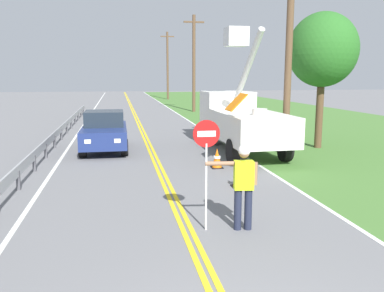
# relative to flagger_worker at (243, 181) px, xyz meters

# --- Properties ---
(grass_verge_right) EXTENTS (16.00, 110.00, 0.01)m
(grass_verge_right) POSITION_rel_flagger_worker_xyz_m (10.45, 15.31, -1.04)
(grass_verge_right) COLOR #477533
(grass_verge_right) RESTS_ON ground
(centerline_yellow_left) EXTENTS (0.11, 110.00, 0.01)m
(centerline_yellow_left) POSITION_rel_flagger_worker_xyz_m (-1.24, 15.31, -1.04)
(centerline_yellow_left) COLOR yellow
(centerline_yellow_left) RESTS_ON ground
(centerline_yellow_right) EXTENTS (0.11, 110.00, 0.01)m
(centerline_yellow_right) POSITION_rel_flagger_worker_xyz_m (-1.06, 15.31, -1.04)
(centerline_yellow_right) COLOR yellow
(centerline_yellow_right) RESTS_ON ground
(edge_line_right) EXTENTS (0.12, 110.00, 0.01)m
(edge_line_right) POSITION_rel_flagger_worker_xyz_m (2.45, 15.31, -1.04)
(edge_line_right) COLOR silver
(edge_line_right) RESTS_ON ground
(edge_line_left) EXTENTS (0.12, 110.00, 0.01)m
(edge_line_left) POSITION_rel_flagger_worker_xyz_m (-4.75, 15.31, -1.04)
(edge_line_left) COLOR silver
(edge_line_left) RESTS_ON ground
(flagger_worker) EXTENTS (1.08, 0.30, 1.83)m
(flagger_worker) POSITION_rel_flagger_worker_xyz_m (0.00, 0.00, 0.00)
(flagger_worker) COLOR #1E2338
(flagger_worker) RESTS_ON ground
(stop_sign_paddle) EXTENTS (0.56, 0.04, 2.33)m
(stop_sign_paddle) POSITION_rel_flagger_worker_xyz_m (-0.76, 0.11, 0.66)
(stop_sign_paddle) COLOR silver
(stop_sign_paddle) RESTS_ON ground
(utility_bucket_truck) EXTENTS (2.67, 6.83, 5.25)m
(utility_bucket_truck) POSITION_rel_flagger_worker_xyz_m (2.61, 8.85, 0.36)
(utility_bucket_truck) COLOR white
(utility_bucket_truck) RESTS_ON ground
(oncoming_sedan_nearest) EXTENTS (1.94, 4.12, 1.70)m
(oncoming_sedan_nearest) POSITION_rel_flagger_worker_xyz_m (-3.10, 9.77, -0.21)
(oncoming_sedan_nearest) COLOR navy
(oncoming_sedan_nearest) RESTS_ON ground
(utility_pole_near) EXTENTS (1.80, 0.28, 8.40)m
(utility_pole_near) POSITION_rel_flagger_worker_xyz_m (4.25, 7.70, 3.34)
(utility_pole_near) COLOR brown
(utility_pole_near) RESTS_ON ground
(utility_pole_mid) EXTENTS (1.80, 0.28, 8.33)m
(utility_pole_mid) POSITION_rel_flagger_worker_xyz_m (4.17, 27.66, 3.30)
(utility_pole_mid) COLOR brown
(utility_pole_mid) RESTS_ON ground
(utility_pole_far) EXTENTS (1.80, 0.28, 8.82)m
(utility_pole_far) POSITION_rel_flagger_worker_xyz_m (4.18, 46.62, 3.55)
(utility_pole_far) COLOR brown
(utility_pole_far) RESTS_ON ground
(traffic_cone_lead) EXTENTS (0.40, 0.40, 0.70)m
(traffic_cone_lead) POSITION_rel_flagger_worker_xyz_m (0.89, 3.18, -0.71)
(traffic_cone_lead) COLOR orange
(traffic_cone_lead) RESTS_ON ground
(traffic_cone_mid) EXTENTS (0.40, 0.40, 0.70)m
(traffic_cone_mid) POSITION_rel_flagger_worker_xyz_m (0.86, 5.68, -0.71)
(traffic_cone_mid) COLOR orange
(traffic_cone_mid) RESTS_ON ground
(guardrail_left_shoulder) EXTENTS (0.10, 32.00, 0.71)m
(guardrail_left_shoulder) POSITION_rel_flagger_worker_xyz_m (-5.35, 12.00, -0.53)
(guardrail_left_shoulder) COLOR #9EA0A3
(guardrail_left_shoulder) RESTS_ON ground
(roadside_tree_verge) EXTENTS (3.00, 3.00, 5.90)m
(roadside_tree_verge) POSITION_rel_flagger_worker_xyz_m (6.29, 8.79, 3.22)
(roadside_tree_verge) COLOR brown
(roadside_tree_verge) RESTS_ON ground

